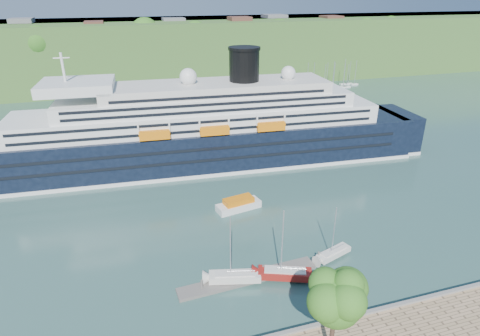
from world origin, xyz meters
The scene contains 9 objects.
far_hillside centered at (0.00, 145.00, 12.00)m, with size 400.00×50.00×24.00m, color #3B6327.
quay_coping centered at (0.00, -0.20, 1.15)m, with size 220.00×0.50×0.30m, color slate.
cruise_ship centered at (-0.81, 50.68, 12.32)m, with size 109.73×15.98×24.64m, color black, non-canonical shape.
promenade_tree centered at (2.75, -3.92, 6.56)m, with size 6.72×6.72×11.12m, color #2B5E18, non-canonical shape.
floating_pontoon centered at (-1.17, 10.65, 0.21)m, with size 18.97×2.32×0.42m, color slate, non-canonical shape.
sailboat_white_near centered at (-3.07, 10.53, 4.77)m, with size 7.39×2.05×9.55m, color silver, non-canonical shape.
sailboat_red centered at (3.35, 9.11, 4.99)m, with size 7.73×2.15×9.98m, color maroon, non-canonical shape.
sailboat_white_far centered at (11.84, 11.48, 3.98)m, with size 6.16×1.71×7.96m, color silver, non-canonical shape.
tender_launch centered at (3.03, 28.78, 1.08)m, with size 7.85×2.69×2.17m, color orange, non-canonical shape.
Camera 1 is at (-14.74, -29.53, 34.89)m, focal length 30.00 mm.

